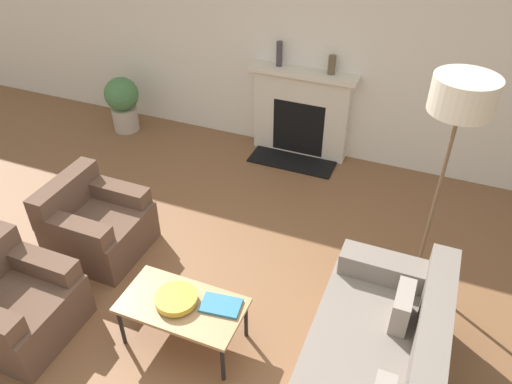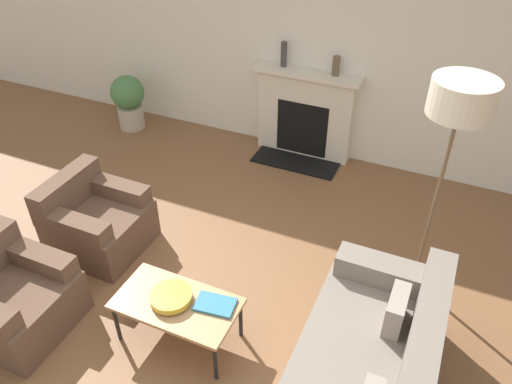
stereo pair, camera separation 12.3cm
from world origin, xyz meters
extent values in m
plane|color=brown|center=(0.00, 0.00, 0.00)|extent=(18.00, 18.00, 0.00)
cube|color=silver|center=(0.00, 3.11, 1.45)|extent=(18.00, 0.06, 2.90)
cube|color=beige|center=(-0.12, 2.98, 0.52)|extent=(1.15, 0.20, 1.03)
cube|color=black|center=(-0.12, 2.89, 0.38)|extent=(0.63, 0.04, 0.67)
cube|color=black|center=(-0.12, 2.70, 0.01)|extent=(1.04, 0.40, 0.02)
cube|color=beige|center=(-0.12, 2.95, 1.06)|extent=(1.27, 0.28, 0.05)
cube|color=slate|center=(1.35, -0.06, 0.22)|extent=(0.88, 1.83, 0.44)
cube|color=slate|center=(1.70, -0.06, 0.63)|extent=(0.20, 1.83, 0.36)
cube|color=slate|center=(1.35, 0.74, 0.54)|extent=(0.81, 0.22, 0.19)
cube|color=gray|center=(1.48, 0.35, 0.58)|extent=(0.12, 0.32, 0.28)
cube|color=brown|center=(-1.30, -0.50, 0.21)|extent=(0.78, 0.78, 0.41)
cube|color=brown|center=(-1.30, -0.20, 0.49)|extent=(0.70, 0.18, 0.16)
cube|color=brown|center=(-1.30, 0.54, 0.21)|extent=(0.78, 0.78, 0.41)
cube|color=brown|center=(-1.61, 0.54, 0.58)|extent=(0.18, 0.78, 0.33)
cube|color=brown|center=(-1.30, 0.24, 0.49)|extent=(0.70, 0.18, 0.16)
cube|color=brown|center=(-1.30, 0.84, 0.49)|extent=(0.70, 0.18, 0.16)
cube|color=tan|center=(-0.06, -0.09, 0.40)|extent=(0.95, 0.51, 0.03)
cylinder|color=black|center=(-0.49, -0.30, 0.19)|extent=(0.03, 0.03, 0.38)
cylinder|color=black|center=(0.38, -0.30, 0.19)|extent=(0.03, 0.03, 0.38)
cylinder|color=black|center=(-0.49, 0.12, 0.19)|extent=(0.03, 0.03, 0.38)
cylinder|color=black|center=(0.38, 0.12, 0.19)|extent=(0.03, 0.03, 0.38)
cylinder|color=gold|center=(-0.10, -0.09, 0.42)|extent=(0.11, 0.11, 0.02)
cylinder|color=gold|center=(-0.10, -0.09, 0.46)|extent=(0.32, 0.32, 0.05)
cube|color=teal|center=(0.23, 0.00, 0.42)|extent=(0.32, 0.23, 0.02)
cylinder|color=brown|center=(1.55, 1.28, 0.01)|extent=(0.37, 0.37, 0.03)
cylinder|color=brown|center=(1.55, 1.28, 0.88)|extent=(0.03, 0.03, 1.69)
cylinder|color=beige|center=(1.55, 1.28, 1.81)|extent=(0.46, 0.46, 0.26)
cylinder|color=#3D383D|center=(-0.42, 2.98, 1.22)|extent=(0.07, 0.07, 0.29)
cylinder|color=brown|center=(0.20, 2.98, 1.19)|extent=(0.08, 0.08, 0.21)
cylinder|color=#B2A899|center=(-2.45, 2.64, 0.16)|extent=(0.33, 0.33, 0.32)
sphere|color=#477A47|center=(-2.45, 2.64, 0.51)|extent=(0.44, 0.44, 0.44)
camera|label=1|loc=(1.41, -2.21, 3.32)|focal=35.00mm
camera|label=2|loc=(1.53, -2.17, 3.32)|focal=35.00mm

